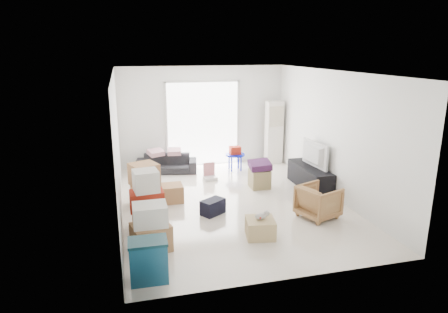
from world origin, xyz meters
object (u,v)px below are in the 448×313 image
object	(u,v)px
armchair	(319,200)
kids_table	(235,153)
tv_console	(310,177)
storage_bins	(149,260)
sofa	(166,161)
wood_crate	(260,228)
ac_tower	(274,132)
ottoman	(259,179)
television	(311,164)

from	to	relation	value
armchair	kids_table	world-z (taller)	armchair
tv_console	storage_bins	size ratio (longest dim) A/B	2.51
armchair	storage_bins	bearing A→B (deg)	92.42
sofa	tv_console	bearing A→B (deg)	-22.70
tv_console	armchair	xyz separation A→B (m)	(-0.60, -1.58, 0.09)
armchair	wood_crate	bearing A→B (deg)	90.07
storage_bins	sofa	bearing A→B (deg)	80.84
ac_tower	storage_bins	world-z (taller)	ac_tower
tv_console	armchair	bearing A→B (deg)	-110.84
ac_tower	tv_console	bearing A→B (deg)	-88.70
ac_tower	wood_crate	size ratio (longest dim) A/B	3.65
kids_table	ottoman	bearing A→B (deg)	-83.40
ac_tower	television	world-z (taller)	ac_tower
armchair	kids_table	size ratio (longest dim) A/B	1.07
sofa	ottoman	world-z (taller)	sofa
ac_tower	wood_crate	distance (m)	4.75
sofa	ottoman	size ratio (longest dim) A/B	3.61
armchair	storage_bins	xyz separation A→B (m)	(-3.30, -1.40, -0.04)
television	kids_table	bearing A→B (deg)	31.29
storage_bins	kids_table	bearing A→B (deg)	61.31
armchair	sofa	bearing A→B (deg)	13.77
sofa	storage_bins	bearing A→B (deg)	-88.21
kids_table	television	bearing A→B (deg)	-53.80
television	storage_bins	bearing A→B (deg)	122.48
ac_tower	wood_crate	xyz separation A→B (m)	(-1.90, -4.30, -0.72)
ac_tower	kids_table	world-z (taller)	ac_tower
sofa	ac_tower	bearing A→B (deg)	13.78
storage_bins	tv_console	bearing A→B (deg)	37.39
armchair	wood_crate	distance (m)	1.45
tv_console	wood_crate	size ratio (longest dim) A/B	3.20
sofa	wood_crate	distance (m)	4.30
storage_bins	ottoman	world-z (taller)	storage_bins
ac_tower	armchair	distance (m)	3.87
sofa	storage_bins	world-z (taller)	sofa
storage_bins	wood_crate	world-z (taller)	storage_bins
ac_tower	ottoman	size ratio (longest dim) A/B	4.01
ac_tower	kids_table	xyz separation A→B (m)	(-1.25, -0.43, -0.41)
tv_console	ottoman	distance (m)	1.17
television	wood_crate	distance (m)	2.89
ac_tower	sofa	distance (m)	3.09
television	ottoman	world-z (taller)	television
ottoman	television	bearing A→B (deg)	-14.91
ac_tower	armchair	size ratio (longest dim) A/B	2.53
tv_console	sofa	world-z (taller)	sofa
television	ottoman	xyz separation A→B (m)	(-1.13, 0.30, -0.36)
tv_console	sofa	size ratio (longest dim) A/B	0.98
wood_crate	ac_tower	bearing A→B (deg)	66.13
television	sofa	xyz separation A→B (m)	(-3.09, 2.06, -0.27)
ottoman	kids_table	bearing A→B (deg)	96.60
kids_table	wood_crate	size ratio (longest dim) A/B	1.35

